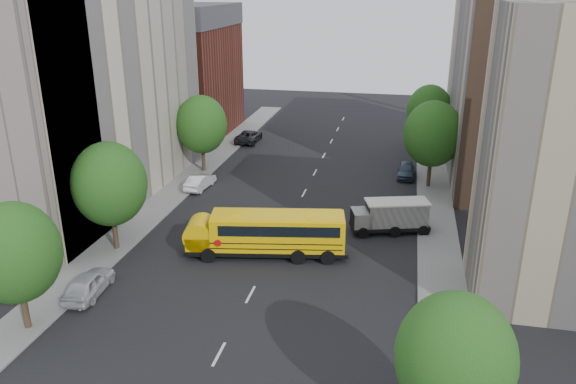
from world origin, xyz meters
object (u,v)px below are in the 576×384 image
(street_tree_0, at_px, (14,253))
(street_tree_2, at_px, (202,125))
(school_bus, at_px, (265,232))
(parked_car_1, at_px, (200,182))
(parked_car_2, at_px, (249,136))
(street_tree_4, at_px, (433,134))
(street_tree_1, at_px, (109,184))
(street_tree_5, at_px, (429,110))
(street_tree_3, at_px, (455,358))
(parked_car_0, at_px, (89,284))
(safari_truck, at_px, (391,216))
(parked_car_4, at_px, (406,170))

(street_tree_0, distance_m, street_tree_2, 28.00)
(school_bus, distance_m, parked_car_1, 15.00)
(school_bus, distance_m, parked_car_2, 29.78)
(street_tree_4, relative_size, school_bus, 0.71)
(street_tree_1, bearing_deg, street_tree_2, 90.00)
(street_tree_5, bearing_deg, street_tree_4, -90.00)
(street_tree_4, height_order, parked_car_1, street_tree_4)
(street_tree_5, bearing_deg, street_tree_0, -118.81)
(street_tree_3, relative_size, school_bus, 0.62)
(street_tree_5, height_order, school_bus, street_tree_5)
(parked_car_2, bearing_deg, street_tree_4, 150.08)
(street_tree_2, relative_size, parked_car_0, 1.77)
(street_tree_0, height_order, parked_car_0, street_tree_0)
(street_tree_5, xyz_separation_m, parked_car_0, (-20.60, -36.00, -3.96))
(street_tree_5, relative_size, safari_truck, 1.22)
(street_tree_0, relative_size, street_tree_2, 0.96)
(safari_truck, height_order, parked_car_4, safari_truck)
(street_tree_4, bearing_deg, parked_car_4, 130.16)
(street_tree_2, bearing_deg, parked_car_4, 7.05)
(street_tree_1, distance_m, street_tree_2, 18.00)
(parked_car_1, xyz_separation_m, parked_car_2, (0.00, 16.51, 0.04))
(street_tree_3, bearing_deg, parked_car_2, 115.24)
(parked_car_0, distance_m, parked_car_4, 32.30)
(parked_car_1, relative_size, parked_car_4, 1.01)
(parked_car_1, bearing_deg, parked_car_4, -153.07)
(street_tree_0, xyz_separation_m, street_tree_4, (22.00, 28.00, 0.43))
(street_tree_5, distance_m, school_bus, 30.95)
(street_tree_5, relative_size, parked_car_1, 1.83)
(school_bus, bearing_deg, parked_car_4, 53.91)
(street_tree_2, relative_size, safari_truck, 1.25)
(street_tree_2, relative_size, street_tree_5, 1.03)
(safari_truck, distance_m, parked_car_2, 28.58)
(street_tree_1, xyz_separation_m, street_tree_4, (22.00, 18.00, 0.12))
(parked_car_0, bearing_deg, parked_car_2, -93.84)
(street_tree_3, bearing_deg, parked_car_4, 93.45)
(street_tree_0, distance_m, school_bus, 15.82)
(school_bus, xyz_separation_m, parked_car_0, (-9.20, -7.38, -1.02))
(street_tree_5, bearing_deg, street_tree_2, -151.39)
(street_tree_3, bearing_deg, school_bus, 126.55)
(street_tree_0, xyz_separation_m, street_tree_3, (22.00, -4.00, -0.19))
(street_tree_1, bearing_deg, street_tree_5, 53.75)
(street_tree_0, distance_m, street_tree_1, 10.00)
(parked_car_1, height_order, parked_car_2, parked_car_2)
(parked_car_0, xyz_separation_m, parked_car_4, (18.52, 26.47, -0.05))
(parked_car_0, bearing_deg, street_tree_3, 154.94)
(school_bus, bearing_deg, parked_car_2, 97.95)
(street_tree_0, xyz_separation_m, parked_car_0, (1.40, 4.00, -3.90))
(street_tree_5, relative_size, parked_car_4, 1.85)
(street_tree_5, xyz_separation_m, parked_car_1, (-20.60, -16.82, -4.03))
(street_tree_1, xyz_separation_m, safari_truck, (18.93, 7.13, -3.63))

